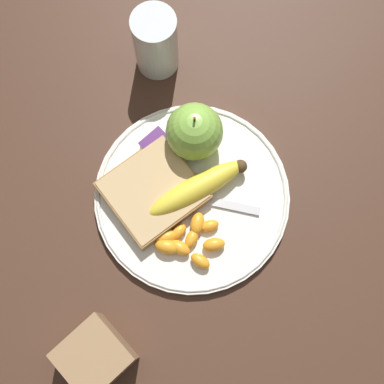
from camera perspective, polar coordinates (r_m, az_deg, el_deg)
ground_plane at (r=0.78m, az=-0.00°, el=-0.60°), size 3.00×3.00×0.00m
plate at (r=0.78m, az=-0.00°, el=-0.45°), size 0.28×0.28×0.01m
juice_glass at (r=0.82m, az=-3.88°, el=15.49°), size 0.07×0.07×0.11m
apple at (r=0.76m, az=0.26°, el=6.46°), size 0.08×0.08×0.09m
banana at (r=0.76m, az=0.76°, el=0.30°), size 0.16×0.07×0.04m
bread_slice at (r=0.76m, az=-4.17°, el=0.07°), size 0.13×0.13×0.02m
fork at (r=0.77m, az=0.31°, el=-0.65°), size 0.11×0.14×0.00m
jam_packet at (r=0.78m, az=-3.86°, el=5.07°), size 0.04×0.03×0.02m
orange_segment_0 at (r=0.75m, az=-1.45°, el=-4.25°), size 0.03×0.02×0.01m
orange_segment_1 at (r=0.75m, az=-1.31°, el=-5.96°), size 0.03×0.03×0.02m
orange_segment_2 at (r=0.75m, az=0.56°, el=-3.36°), size 0.04×0.03×0.02m
orange_segment_3 at (r=0.75m, az=-2.78°, el=-4.82°), size 0.04×0.03×0.02m
orange_segment_4 at (r=0.75m, az=-2.69°, el=-5.86°), size 0.04×0.04×0.02m
orange_segment_5 at (r=0.75m, az=1.89°, el=-3.63°), size 0.03×0.03×0.01m
orange_segment_6 at (r=0.75m, az=-0.05°, el=-5.01°), size 0.03×0.03×0.02m
orange_segment_7 at (r=0.75m, az=0.89°, el=-7.38°), size 0.02×0.03×0.02m
orange_segment_8 at (r=0.75m, az=2.35°, el=-5.63°), size 0.04×0.03×0.02m
condiment_caddy at (r=0.74m, az=-10.33°, el=-16.87°), size 0.08×0.08×0.06m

